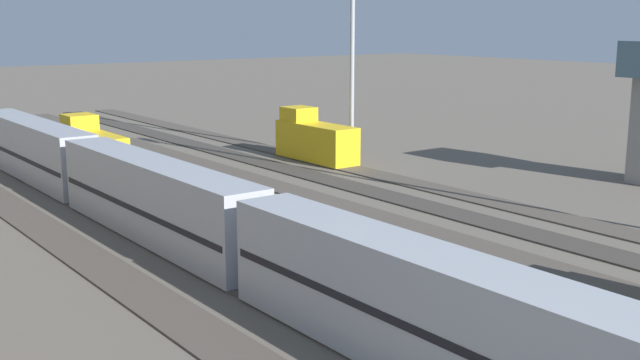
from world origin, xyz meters
name	(u,v)px	position (x,y,z in m)	size (l,w,h in m)	color
ground_plane	(273,212)	(0.00, 0.00, 0.00)	(400.00, 400.00, 0.00)	#60594F
track_bed_0	(421,185)	(0.00, -15.00, 0.06)	(140.00, 2.80, 0.12)	#4C443D
track_bed_1	(377,193)	(0.00, -10.00, 0.06)	(140.00, 2.80, 0.12)	#3D3833
track_bed_2	(328,202)	(0.00, -5.00, 0.06)	(140.00, 2.80, 0.12)	#4C443D
track_bed_3	(273,211)	(0.00, 0.00, 0.06)	(140.00, 2.80, 0.12)	#4C443D
track_bed_4	(213,222)	(0.00, 5.00, 0.06)	(140.00, 2.80, 0.12)	#4C443D
track_bed_5	(146,233)	(0.00, 10.00, 0.06)	(140.00, 2.80, 0.12)	#4C443D
track_bed_6	(70,247)	(0.00, 15.00, 0.06)	(140.00, 2.80, 0.12)	#4C443D
train_on_track_4	(92,150)	(22.33, 5.00, 2.16)	(10.00, 3.00, 5.00)	gold
train_on_track_0	(315,139)	(15.10, -15.00, 2.16)	(10.00, 3.00, 5.00)	gold
train_on_track_5	(257,243)	(-13.54, 10.00, 2.61)	(95.60, 3.06, 5.00)	#A8AAB2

